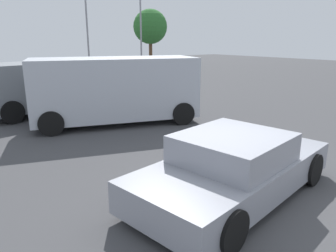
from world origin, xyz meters
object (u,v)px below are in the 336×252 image
at_px(van_white, 116,88).
at_px(suv_dark, 50,84).
at_px(light_post_far, 86,9).
at_px(sedan_foreground, 234,167).
at_px(light_post_mid, 141,15).

distance_m(van_white, suv_dark, 3.46).
relative_size(van_white, light_post_far, 0.75).
relative_size(sedan_foreground, suv_dark, 0.87).
relative_size(suv_dark, light_post_far, 0.68).
distance_m(van_white, light_post_mid, 16.89).
bearing_deg(van_white, suv_dark, 129.36).
bearing_deg(sedan_foreground, light_post_far, 63.50).
bearing_deg(light_post_far, suv_dark, -120.61).
bearing_deg(suv_dark, van_white, 101.23).
xyz_separation_m(van_white, light_post_far, (5.98, 15.32, 3.90)).
height_order(sedan_foreground, light_post_mid, light_post_mid).
height_order(suv_dark, light_post_far, light_post_far).
bearing_deg(light_post_mid, van_white, -126.19).
distance_m(light_post_mid, light_post_far, 4.29).
distance_m(sedan_foreground, light_post_mid, 22.52).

